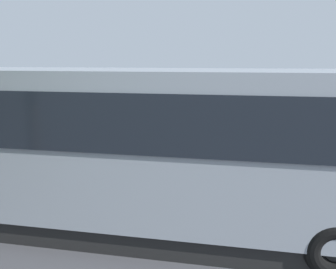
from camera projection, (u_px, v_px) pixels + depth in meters
ground_plane at (171, 163)px, 12.72m from camera, size 80.00×80.00×0.00m
tour_bus at (119, 150)px, 7.60m from camera, size 11.32×3.21×3.25m
spectator_far_left at (245, 154)px, 9.57m from camera, size 0.57×0.33×1.80m
spectator_left at (192, 155)px, 9.87m from camera, size 0.58×0.37×1.67m
spectator_centre at (154, 148)px, 10.42m from camera, size 0.58×0.36×1.74m
spectator_right at (103, 145)px, 10.55m from camera, size 0.58×0.35×1.81m
parked_motorcycle_silver at (129, 175)px, 9.86m from camera, size 2.05×0.58×0.99m
stunt_motorcycle at (143, 134)px, 14.63m from camera, size 2.04×0.67×1.23m
traffic_cone at (197, 148)px, 13.60m from camera, size 0.34×0.34×0.63m
bay_line_a at (317, 159)px, 13.23m from camera, size 0.11×3.96×0.01m
bay_line_b at (239, 154)px, 13.94m from camera, size 0.11×4.73×0.01m
bay_line_c at (169, 150)px, 14.65m from camera, size 0.11×4.01×0.01m
bay_line_d at (105, 145)px, 15.35m from camera, size 0.11×4.30×0.01m
bay_line_e at (47, 142)px, 16.06m from camera, size 0.11×3.99×0.01m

